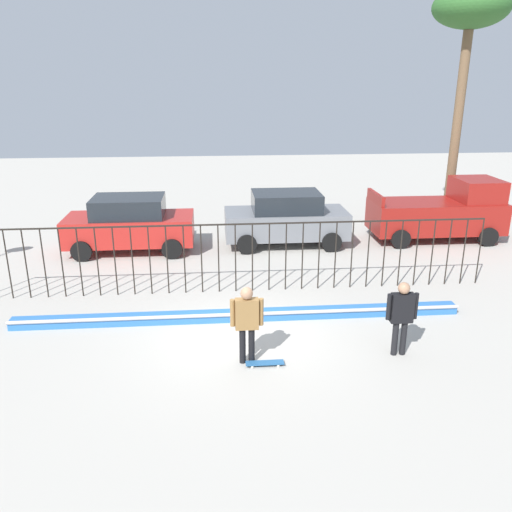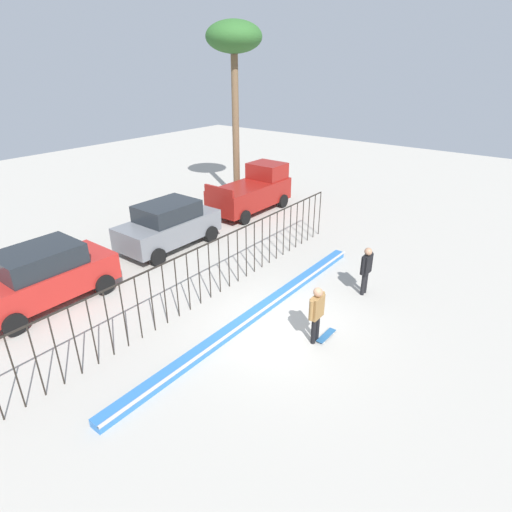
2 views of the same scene
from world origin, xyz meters
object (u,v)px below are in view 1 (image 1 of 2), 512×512
at_px(camera_operator, 402,312).
at_px(pickup_truck, 442,212).
at_px(parked_car_red, 130,224).
at_px(parked_car_gray, 286,218).
at_px(palm_tree_tall, 470,17).
at_px(skateboard, 265,363).
at_px(skateboarder, 247,318).

bearing_deg(camera_operator, pickup_truck, -77.97).
xyz_separation_m(parked_car_red, parked_car_gray, (5.42, 0.28, 0.00)).
xyz_separation_m(pickup_truck, palm_tree_tall, (1.15, 2.04, 6.75)).
distance_m(skateboard, camera_operator, 3.08).
bearing_deg(pickup_truck, skateboarder, -127.81).
distance_m(camera_operator, palm_tree_tall, 13.51).
distance_m(skateboarder, skateboard, 1.04).
xyz_separation_m(skateboarder, skateboard, (0.36, -0.17, -0.96)).
xyz_separation_m(skateboarder, parked_car_red, (-3.47, 7.83, -0.05)).
bearing_deg(pickup_truck, parked_car_red, -172.49).
xyz_separation_m(camera_operator, parked_car_gray, (-1.33, 8.06, -0.03)).
bearing_deg(palm_tree_tall, pickup_truck, -119.34).
bearing_deg(parked_car_red, palm_tree_tall, 10.18).
xyz_separation_m(skateboarder, camera_operator, (3.28, 0.06, -0.02)).
bearing_deg(skateboard, pickup_truck, 47.22).
relative_size(camera_operator, palm_tree_tall, 0.19).
xyz_separation_m(parked_car_gray, palm_tree_tall, (6.93, 2.19, 6.81)).
bearing_deg(skateboard, parked_car_red, 113.93).
height_order(parked_car_red, palm_tree_tall, palm_tree_tall).
distance_m(pickup_truck, palm_tree_tall, 7.14).
bearing_deg(skateboard, palm_tree_tall, 49.25).
relative_size(parked_car_red, parked_car_gray, 1.00).
distance_m(parked_car_red, palm_tree_tall, 14.32).
xyz_separation_m(skateboarder, parked_car_gray, (1.95, 8.11, -0.05)).
distance_m(skateboarder, camera_operator, 3.28).
xyz_separation_m(camera_operator, palm_tree_tall, (5.60, 10.25, 6.78)).
height_order(camera_operator, parked_car_red, parked_car_red).
relative_size(parked_car_red, palm_tree_tall, 0.48).
distance_m(parked_car_gray, pickup_truck, 5.79).
relative_size(camera_operator, parked_car_gray, 0.39).
bearing_deg(skateboard, camera_operator, 2.80).
bearing_deg(parked_car_gray, skateboard, -103.01).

